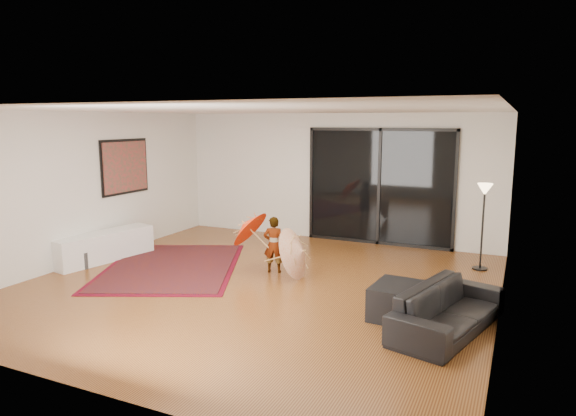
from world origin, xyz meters
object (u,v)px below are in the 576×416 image
Objects in this scene: sofa at (448,309)px; ottoman at (403,302)px; child at (274,245)px; media_console at (104,246)px.

ottoman is at bearing 87.78° from sofa.
sofa is 2.49× the size of ottoman.
sofa is 0.61m from ottoman.
child is at bearing 154.96° from ottoman.
media_console is at bearing -6.97° from child.
sofa is 1.99× the size of child.
child is at bearing 81.66° from sofa.
child is (-2.45, 1.14, 0.26)m from ottoman.
child is (3.17, 0.64, 0.22)m from media_console.
media_console is 5.64m from ottoman.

